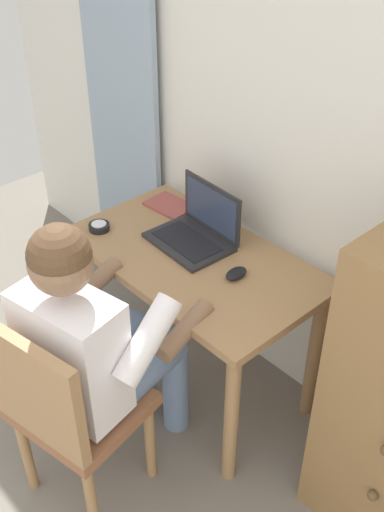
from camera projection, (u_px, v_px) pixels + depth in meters
name	position (u px, v px, depth m)	size (l,w,h in m)	color
curtain_panel	(121.00, 88.00, 2.90)	(0.53, 0.03, 2.21)	#8EA3B7
desk	(194.00, 278.00, 2.52)	(1.07, 0.61, 0.71)	#9E754C
chair	(66.00, 407.00, 2.09)	(0.49, 0.47, 0.88)	brown
person_seated	(99.00, 340.00, 2.10)	(0.60, 0.64, 1.20)	#6B84AD
laptop	(197.00, 230.00, 2.51)	(0.35, 0.27, 0.24)	#232326
computer_mouse	(236.00, 273.00, 2.33)	(0.06, 0.10, 0.03)	black
desk_clock	(99.00, 227.00, 2.60)	(0.09, 0.09, 0.03)	black
notebook_pad	(170.00, 205.00, 2.77)	(0.21, 0.15, 0.01)	#994742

